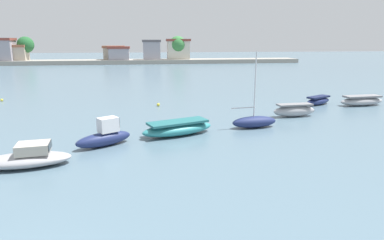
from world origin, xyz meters
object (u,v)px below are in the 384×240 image
at_px(moored_boat_5, 294,110).
at_px(moored_boat_7, 362,101).
at_px(moored_boat_1, 27,158).
at_px(moored_boat_2, 105,136).
at_px(mooring_buoy_1, 158,105).
at_px(moored_boat_4, 254,121).
at_px(moored_boat_6, 318,101).
at_px(moored_boat_3, 178,128).
at_px(mooring_buoy_0, 2,100).

bearing_deg(moored_boat_5, moored_boat_7, 18.92).
xyz_separation_m(moored_boat_1, moored_boat_5, (20.02, 9.34, 0.09)).
distance_m(moored_boat_2, moored_boat_7, 27.58).
bearing_deg(mooring_buoy_1, moored_boat_4, -54.95).
bearing_deg(mooring_buoy_1, moored_boat_6, -5.94).
xyz_separation_m(moored_boat_1, moored_boat_6, (25.22, 14.40, -0.04)).
distance_m(moored_boat_1, moored_boat_3, 10.14).
height_order(moored_boat_1, moored_boat_6, moored_boat_1).
bearing_deg(moored_boat_1, moored_boat_7, 17.54).
bearing_deg(moored_boat_5, moored_boat_3, -161.65).
xyz_separation_m(moored_boat_1, moored_boat_3, (8.87, 4.92, 0.02)).
xyz_separation_m(moored_boat_4, mooring_buoy_0, (-24.62, 15.72, -0.35)).
xyz_separation_m(moored_boat_4, mooring_buoy_1, (-7.06, 10.07, -0.33)).
bearing_deg(mooring_buoy_1, moored_boat_2, -107.78).
xyz_separation_m(moored_boat_2, moored_boat_5, (16.16, 6.21, -0.09)).
bearing_deg(moored_boat_4, mooring_buoy_1, 118.86).
relative_size(moored_boat_3, moored_boat_4, 0.97).
relative_size(moored_boat_2, moored_boat_5, 0.94).
distance_m(moored_boat_6, mooring_buoy_1, 17.27).
bearing_deg(mooring_buoy_1, moored_boat_3, -85.80).
relative_size(moored_boat_1, moored_boat_4, 0.83).
height_order(moored_boat_4, moored_boat_7, moored_boat_4).
height_order(moored_boat_4, mooring_buoy_1, moored_boat_4).
distance_m(moored_boat_1, moored_boat_4, 16.30).
bearing_deg(moored_boat_2, moored_boat_5, -9.95).
distance_m(moored_boat_4, mooring_buoy_0, 29.21).
height_order(moored_boat_1, mooring_buoy_0, moored_boat_1).
distance_m(moored_boat_4, moored_boat_6, 13.07).
height_order(moored_boat_6, mooring_buoy_1, moored_boat_6).
height_order(moored_boat_2, moored_boat_7, moored_boat_2).
xyz_separation_m(moored_boat_7, mooring_buoy_0, (-39.04, 8.62, -0.36)).
xyz_separation_m(moored_boat_2, moored_boat_4, (11.25, 2.98, -0.16)).
height_order(moored_boat_1, moored_boat_4, moored_boat_4).
height_order(moored_boat_6, moored_boat_7, moored_boat_7).
height_order(moored_boat_1, moored_boat_3, moored_boat_1).
distance_m(moored_boat_2, moored_boat_6, 24.15).
bearing_deg(mooring_buoy_0, moored_boat_4, -32.56).
relative_size(moored_boat_4, mooring_buoy_1, 18.33).
xyz_separation_m(moored_boat_2, mooring_buoy_0, (-13.37, 18.70, -0.51)).
xyz_separation_m(mooring_buoy_0, mooring_buoy_1, (17.56, -5.65, 0.01)).
distance_m(moored_boat_6, mooring_buoy_0, 35.52).
height_order(moored_boat_1, moored_boat_5, moored_boat_1).
xyz_separation_m(moored_boat_3, mooring_buoy_0, (-18.38, 16.91, -0.35)).
bearing_deg(moored_boat_4, moored_boat_6, 33.12).
bearing_deg(moored_boat_4, moored_boat_3, -175.33).
bearing_deg(moored_boat_7, moored_boat_6, 161.35).
relative_size(moored_boat_4, moored_boat_5, 1.46).
distance_m(moored_boat_7, mooring_buoy_1, 21.69).
xyz_separation_m(moored_boat_4, moored_boat_7, (14.43, 7.10, 0.01)).
height_order(moored_boat_5, moored_boat_6, moored_boat_5).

